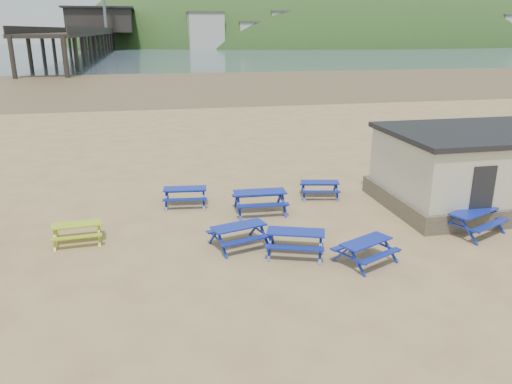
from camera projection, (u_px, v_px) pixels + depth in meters
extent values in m
plane|color=tan|center=(226.00, 234.00, 17.78)|extent=(400.00, 400.00, 0.00)
plane|color=brown|center=(166.00, 82.00, 68.94)|extent=(400.00, 400.00, 0.00)
plane|color=#4A5C69|center=(153.00, 50.00, 175.90)|extent=(400.00, 400.00, 0.00)
cube|color=#002D95|center=(260.00, 192.00, 19.69)|extent=(2.08, 0.87, 0.06)
cube|color=#002D95|center=(257.00, 194.00, 20.42)|extent=(2.06, 0.36, 0.06)
cube|color=#002D95|center=(263.00, 205.00, 19.14)|extent=(2.06, 0.36, 0.06)
cube|color=#002D95|center=(185.00, 189.00, 20.51)|extent=(1.82, 0.87, 0.05)
cube|color=#002D95|center=(186.00, 191.00, 21.15)|extent=(1.77, 0.44, 0.05)
cube|color=#002D95|center=(185.00, 199.00, 20.05)|extent=(1.77, 0.44, 0.05)
cube|color=#002D95|center=(320.00, 182.00, 21.53)|extent=(1.73, 0.96, 0.05)
cube|color=#002D95|center=(318.00, 184.00, 22.13)|extent=(1.65, 0.56, 0.05)
cube|color=#002D95|center=(321.00, 192.00, 21.09)|extent=(1.65, 0.56, 0.05)
cube|color=#002D95|center=(296.00, 232.00, 16.02)|extent=(1.99, 1.30, 0.05)
cube|color=#002D95|center=(297.00, 233.00, 16.69)|extent=(1.83, 0.87, 0.05)
cube|color=#002D95|center=(294.00, 248.00, 15.52)|extent=(1.83, 0.87, 0.05)
cube|color=#002D95|center=(366.00, 241.00, 15.42)|extent=(1.85, 1.34, 0.05)
cube|color=#002D95|center=(352.00, 243.00, 15.94)|extent=(1.67, 0.95, 0.05)
cube|color=#002D95|center=(380.00, 256.00, 15.06)|extent=(1.67, 0.95, 0.05)
cube|color=#002D95|center=(474.00, 211.00, 17.66)|extent=(2.14, 1.53, 0.06)
cube|color=#002D95|center=(456.00, 214.00, 18.27)|extent=(1.93, 1.07, 0.06)
cube|color=#002D95|center=(490.00, 225.00, 17.25)|extent=(1.93, 1.07, 0.06)
cube|color=#A6CB11|center=(77.00, 224.00, 16.90)|extent=(1.67, 0.74, 0.05)
cube|color=#A6CB11|center=(78.00, 225.00, 17.47)|extent=(1.64, 0.34, 0.05)
cube|color=#A6CB11|center=(76.00, 237.00, 16.48)|extent=(1.64, 0.34, 0.05)
cube|color=#665B4C|center=(473.00, 196.00, 20.67)|extent=(7.40, 5.40, 0.70)
cube|color=#B8B69B|center=(478.00, 161.00, 20.21)|extent=(7.00, 5.00, 2.30)
cube|color=black|center=(482.00, 132.00, 19.83)|extent=(7.30, 5.30, 0.20)
cube|color=black|center=(482.00, 193.00, 17.71)|extent=(0.90, 0.06, 2.00)
cube|color=black|center=(100.00, 32.00, 175.16)|extent=(9.00, 220.00, 0.60)
cube|color=black|center=(101.00, 21.00, 184.15)|extent=(22.00, 30.00, 8.00)
cube|color=black|center=(100.00, 9.00, 182.81)|extent=(24.00, 32.00, 0.60)
ellipsoid|color=#2D4C1E|center=(334.00, 65.00, 252.52)|extent=(264.00, 144.00, 108.00)
cube|color=#002D95|center=(239.00, 226.00, 16.56)|extent=(1.92, 1.17, 0.05)
cube|color=#002D95|center=(231.00, 228.00, 17.14)|extent=(1.79, 0.74, 0.05)
cube|color=#002D95|center=(247.00, 240.00, 16.14)|extent=(1.79, 0.74, 0.05)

